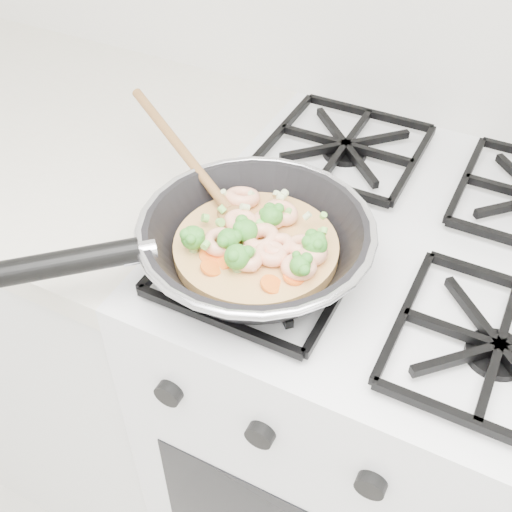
% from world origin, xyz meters
% --- Properties ---
extents(stove, '(0.60, 0.60, 0.92)m').
position_xyz_m(stove, '(0.00, 1.70, 0.46)').
color(stove, white).
rests_on(stove, ground).
extents(counter_left, '(1.00, 0.60, 0.90)m').
position_xyz_m(counter_left, '(-0.80, 1.70, 0.45)').
color(counter_left, white).
rests_on(counter_left, ground).
extents(skillet, '(0.43, 0.40, 0.10)m').
position_xyz_m(skillet, '(-0.16, 1.54, 0.96)').
color(skillet, black).
rests_on(skillet, stove).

